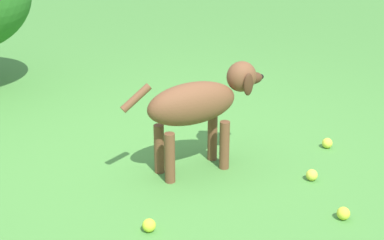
{
  "coord_description": "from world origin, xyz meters",
  "views": [
    {
      "loc": [
        -1.65,
        -2.59,
        1.51
      ],
      "look_at": [
        0.07,
        -0.16,
        0.31
      ],
      "focal_mm": 53.19,
      "sensor_mm": 36.0,
      "label": 1
    }
  ],
  "objects_px": {
    "tennis_ball_0": "(149,225)",
    "tennis_ball_3": "(312,175)",
    "tennis_ball_2": "(327,143)",
    "dog": "(200,104)",
    "tennis_ball_1": "(343,213)"
  },
  "relations": [
    {
      "from": "dog",
      "to": "tennis_ball_0",
      "type": "relative_size",
      "value": 13.68
    },
    {
      "from": "dog",
      "to": "tennis_ball_2",
      "type": "xyz_separation_m",
      "value": [
        0.83,
        -0.24,
        -0.37
      ]
    },
    {
      "from": "dog",
      "to": "tennis_ball_3",
      "type": "distance_m",
      "value": 0.75
    },
    {
      "from": "dog",
      "to": "tennis_ball_3",
      "type": "xyz_separation_m",
      "value": [
        0.42,
        -0.49,
        -0.37
      ]
    },
    {
      "from": "dog",
      "to": "tennis_ball_0",
      "type": "xyz_separation_m",
      "value": [
        -0.59,
        -0.41,
        -0.37
      ]
    },
    {
      "from": "tennis_ball_1",
      "to": "dog",
      "type": "bearing_deg",
      "value": 106.14
    },
    {
      "from": "tennis_ball_0",
      "to": "tennis_ball_1",
      "type": "xyz_separation_m",
      "value": [
        0.84,
        -0.46,
        0.0
      ]
    },
    {
      "from": "tennis_ball_2",
      "to": "tennis_ball_3",
      "type": "bearing_deg",
      "value": -147.9
    },
    {
      "from": "tennis_ball_0",
      "to": "tennis_ball_1",
      "type": "relative_size",
      "value": 1.0
    },
    {
      "from": "tennis_ball_0",
      "to": "tennis_ball_1",
      "type": "bearing_deg",
      "value": -28.64
    },
    {
      "from": "tennis_ball_1",
      "to": "tennis_ball_2",
      "type": "xyz_separation_m",
      "value": [
        0.57,
        0.63,
        0.0
      ]
    },
    {
      "from": "tennis_ball_0",
      "to": "tennis_ball_2",
      "type": "relative_size",
      "value": 1.0
    },
    {
      "from": "dog",
      "to": "tennis_ball_2",
      "type": "relative_size",
      "value": 13.68
    },
    {
      "from": "tennis_ball_0",
      "to": "tennis_ball_3",
      "type": "relative_size",
      "value": 1.0
    },
    {
      "from": "dog",
      "to": "tennis_ball_1",
      "type": "height_order",
      "value": "dog"
    }
  ]
}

